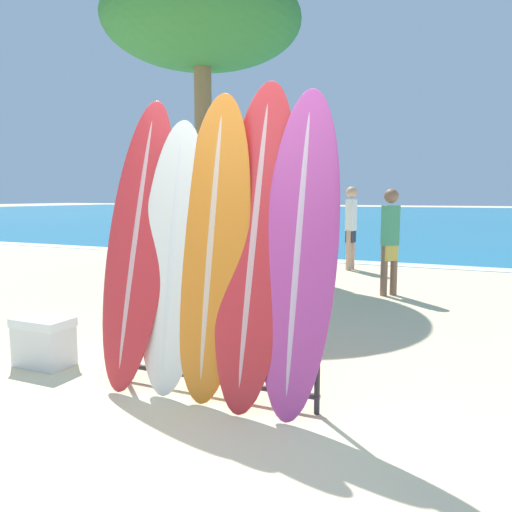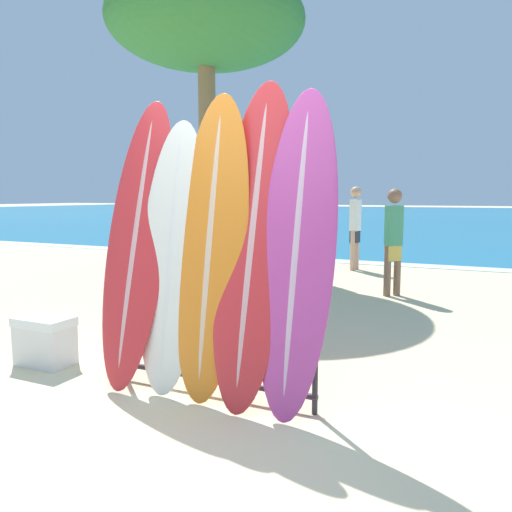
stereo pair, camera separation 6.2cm
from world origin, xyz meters
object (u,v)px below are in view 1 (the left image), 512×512
person_far_left (390,238)px  surfboard_rack (212,329)px  person_mid_beach (311,227)px  surfboard_slot_0 (138,242)px  person_far_right (251,225)px  surfboard_slot_3 (255,242)px  surfboard_slot_2 (212,246)px  palm_tree (202,24)px  surfboard_slot_1 (173,256)px  surfboard_slot_4 (299,251)px  cooler_box (44,342)px  person_near_water (351,225)px

person_far_left → surfboard_rack: bearing=-137.4°
person_mid_beach → person_far_left: 1.59m
surfboard_slot_0 → person_far_right: (-1.32, 5.03, -0.17)m
surfboard_slot_3 → surfboard_rack: bearing=-174.9°
surfboard_slot_2 → surfboard_slot_3: surfboard_slot_3 is taller
palm_tree → person_far_right: bearing=10.9°
surfboard_slot_1 → surfboard_slot_3: bearing=3.3°
surfboard_slot_0 → surfboard_slot_4: (1.35, -0.01, -0.01)m
surfboard_slot_0 → surfboard_rack: bearing=-1.4°
cooler_box → surfboard_rack: bearing=1.3°
person_far_right → surfboard_slot_2: bearing=26.8°
surfboard_slot_4 → person_far_left: surfboard_slot_4 is taller
palm_tree → cooler_box: (1.19, -4.91, -4.30)m
person_near_water → cooler_box: (-1.10, -6.86, -0.70)m
surfboard_slot_1 → person_near_water: size_ratio=1.24×
surfboard_slot_4 → cooler_box: 2.53m
person_near_water → person_far_right: (-1.40, -1.78, 0.05)m
surfboard_slot_3 → surfboard_slot_4: bearing=-3.4°
person_far_left → palm_tree: bearing=132.8°
surfboard_rack → person_mid_beach: bearing=99.7°
surfboard_slot_2 → person_near_water: size_ratio=1.34×
surfboard_rack → surfboard_slot_0: bearing=178.6°
person_near_water → palm_tree: 4.69m
surfboard_slot_1 → person_far_left: (0.91, 4.44, -0.16)m
surfboard_slot_0 → surfboard_slot_4: surfboard_slot_0 is taller
palm_tree → surfboard_slot_3: bearing=-56.5°
surfboard_slot_1 → person_far_left: surfboard_slot_1 is taller
surfboard_slot_4 → palm_tree: palm_tree is taller
surfboard_slot_0 → surfboard_slot_4: bearing=-0.3°
person_far_left → cooler_box: person_far_left is taller
surfboard_slot_2 → surfboard_slot_3: (0.33, 0.03, 0.04)m
surfboard_rack → person_far_left: (0.57, 4.44, 0.37)m
surfboard_slot_0 → person_far_left: 4.60m
person_mid_beach → surfboard_slot_4: bearing=118.4°
person_far_left → surfboard_slot_4: bearing=-128.7°
surfboard_slot_4 → person_mid_beach: bearing=106.9°
surfboard_slot_0 → palm_tree: bearing=114.3°
person_far_right → surfboard_slot_3: bearing=30.1°
surfboard_rack → surfboard_slot_3: (0.33, 0.03, 0.67)m
person_near_water → surfboard_rack: bearing=14.1°
person_far_right → palm_tree: 3.66m
surfboard_rack → surfboard_slot_3: bearing=5.1°
surfboard_rack → surfboard_slot_4: bearing=0.9°
surfboard_slot_0 → surfboard_slot_1: bearing=-4.1°
surfboard_slot_4 → person_near_water: surfboard_slot_4 is taller
surfboard_slot_2 → person_far_left: size_ratio=1.41×
surfboard_slot_1 → person_far_right: bearing=108.2°
surfboard_slot_4 → person_far_left: (-0.10, 4.43, -0.25)m
surfboard_rack → person_mid_beach: person_mid_beach is taller
surfboard_rack → person_far_right: 5.44m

